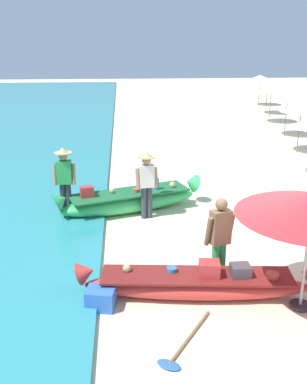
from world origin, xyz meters
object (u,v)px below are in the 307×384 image
(cooler_box, at_px, (101,298))
(boat_green_midground, at_px, (129,200))
(person_vendor_hatted, at_px, (147,180))
(paddle, at_px, (183,346))
(person_tourist_customer, at_px, (220,236))
(boat_red_foreground, at_px, (198,284))
(person_vendor_assistant, at_px, (65,177))

(cooler_box, bearing_deg, boat_green_midground, 93.08)
(boat_green_midground, height_order, person_vendor_hatted, person_vendor_hatted)
(person_vendor_hatted, xyz_separation_m, paddle, (0.25, -5.09, -0.96))
(person_vendor_hatted, relative_size, person_tourist_customer, 1.02)
(person_tourist_customer, bearing_deg, person_vendor_hatted, 109.32)
(person_tourist_customer, distance_m, cooler_box, 2.37)
(paddle, bearing_deg, boat_green_midground, 96.95)
(cooler_box, relative_size, paddle, 0.33)
(person_vendor_hatted, bearing_deg, paddle, -87.18)
(person_vendor_hatted, distance_m, person_tourist_customer, 3.46)
(boat_red_foreground, xyz_separation_m, person_tourist_customer, (0.45, 0.45, 0.69))
(boat_green_midground, height_order, cooler_box, boat_green_midground)
(person_vendor_assistant, xyz_separation_m, cooler_box, (1.02, -4.16, -0.86))
(boat_green_midground, xyz_separation_m, person_vendor_hatted, (0.42, -0.45, 0.68))
(person_vendor_assistant, relative_size, paddle, 1.27)
(person_vendor_hatted, relative_size, paddle, 1.21)
(boat_red_foreground, distance_m, person_vendor_hatted, 3.84)
(paddle, bearing_deg, person_vendor_hatted, 92.82)
(boat_red_foreground, relative_size, boat_green_midground, 1.09)
(boat_green_midground, relative_size, person_vendor_hatted, 2.30)
(boat_red_foreground, distance_m, boat_green_midground, 4.31)
(person_tourist_customer, relative_size, paddle, 1.18)
(person_vendor_hatted, height_order, paddle, person_vendor_hatted)
(person_vendor_assistant, bearing_deg, boat_green_midground, 8.15)
(person_tourist_customer, relative_size, cooler_box, 3.56)
(boat_green_midground, bearing_deg, boat_red_foreground, -75.01)
(paddle, bearing_deg, cooler_box, 137.29)
(person_tourist_customer, relative_size, person_vendor_assistant, 0.93)
(person_vendor_assistant, distance_m, paddle, 5.87)
(person_vendor_assistant, distance_m, cooler_box, 4.37)
(paddle, bearing_deg, person_vendor_assistant, 113.13)
(person_vendor_hatted, relative_size, person_vendor_assistant, 0.95)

